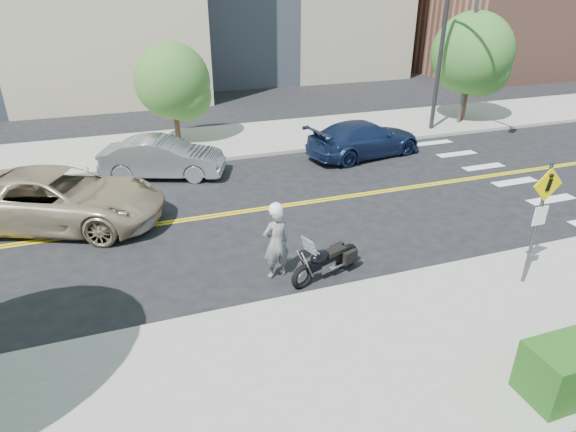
# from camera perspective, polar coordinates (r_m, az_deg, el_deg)

# --- Properties ---
(ground_plane) EXTENTS (120.00, 120.00, 0.00)m
(ground_plane) POSITION_cam_1_polar(r_m,az_deg,el_deg) (15.71, -1.51, 1.07)
(ground_plane) COLOR black
(ground_plane) RESTS_ON ground
(sidewalk_near) EXTENTS (60.00, 5.00, 0.15)m
(sidewalk_near) POSITION_cam_1_polar(r_m,az_deg,el_deg) (9.90, 12.50, -15.97)
(sidewalk_near) COLOR #9E9B91
(sidewalk_near) RESTS_ON ground_plane
(sidewalk_far) EXTENTS (60.00, 5.00, 0.15)m
(sidewalk_far) POSITION_cam_1_polar(r_m,az_deg,el_deg) (22.49, -7.46, 8.81)
(sidewalk_far) COLOR #9E9B91
(sidewalk_far) RESTS_ON ground_plane
(lamp_post) EXTENTS (0.16, 0.16, 8.00)m
(lamp_post) POSITION_cam_1_polar(r_m,az_deg,el_deg) (26.00, 20.90, 18.91)
(lamp_post) COLOR #4C4C51
(lamp_post) RESTS_ON sidewalk_far
(traffic_light) EXTENTS (0.28, 4.50, 7.00)m
(traffic_light) POSITION_cam_1_polar(r_m,az_deg,el_deg) (23.60, 19.35, 19.87)
(traffic_light) COLOR black
(traffic_light) RESTS_ON sidewalk_far
(pedestrian_sign) EXTENTS (0.78, 0.08, 3.00)m
(pedestrian_sign) POSITION_cam_1_polar(r_m,az_deg,el_deg) (12.12, 27.71, 0.31)
(pedestrian_sign) COLOR #4C4C51
(pedestrian_sign) RESTS_ON sidewalk_near
(motorcyclist) EXTENTS (0.75, 0.55, 2.00)m
(motorcyclist) POSITION_cam_1_polar(r_m,az_deg,el_deg) (11.60, -1.41, -2.93)
(motorcyclist) COLOR #B8B8BD
(motorcyclist) RESTS_ON ground
(motorcycle) EXTENTS (2.18, 1.31, 1.27)m
(motorcycle) POSITION_cam_1_polar(r_m,az_deg,el_deg) (11.80, 4.61, -4.49)
(motorcycle) COLOR black
(motorcycle) RESTS_ON ground
(suv) EXTENTS (6.70, 4.99, 1.69)m
(suv) POSITION_cam_1_polar(r_m,az_deg,el_deg) (15.76, -25.48, 1.89)
(suv) COLOR tan
(suv) RESTS_ON ground
(parked_car_silver) EXTENTS (4.75, 3.03, 1.48)m
(parked_car_silver) POSITION_cam_1_polar(r_m,az_deg,el_deg) (18.62, -14.61, 6.72)
(parked_car_silver) COLOR #929298
(parked_car_silver) RESTS_ON ground
(parked_car_blue) EXTENTS (5.36, 2.94, 1.47)m
(parked_car_blue) POSITION_cam_1_polar(r_m,az_deg,el_deg) (20.58, 9.03, 9.03)
(parked_car_blue) COLOR navy
(parked_car_blue) RESTS_ON ground
(tree_far_a) EXTENTS (3.23, 3.23, 4.41)m
(tree_far_a) POSITION_cam_1_polar(r_m,az_deg,el_deg) (22.02, -13.52, 15.25)
(tree_far_a) COLOR #382619
(tree_far_a) RESTS_ON ground
(tree_far_b) EXTENTS (3.95, 3.95, 5.46)m
(tree_far_b) POSITION_cam_1_polar(r_m,az_deg,el_deg) (26.63, 20.96, 17.57)
(tree_far_b) COLOR #382619
(tree_far_b) RESTS_ON ground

